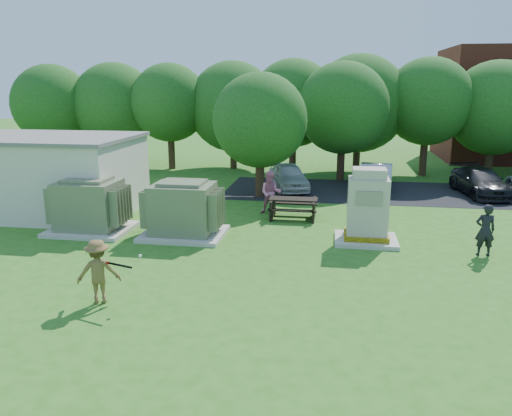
% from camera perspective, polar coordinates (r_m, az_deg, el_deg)
% --- Properties ---
extents(ground, '(120.00, 120.00, 0.00)m').
position_cam_1_polar(ground, '(14.09, -2.60, -9.09)').
color(ground, '#2D6619').
rests_on(ground, ground).
extents(service_building, '(10.00, 5.00, 3.20)m').
position_cam_1_polar(service_building, '(24.27, -25.40, 3.40)').
color(service_building, beige).
rests_on(service_building, ground).
extents(service_building_roof, '(10.20, 5.20, 0.15)m').
position_cam_1_polar(service_building_roof, '(24.05, -25.82, 7.32)').
color(service_building_roof, slate).
rests_on(service_building_roof, service_building).
extents(parking_strip, '(20.00, 6.00, 0.01)m').
position_cam_1_polar(parking_strip, '(27.10, 18.08, 1.63)').
color(parking_strip, '#232326').
rests_on(parking_strip, ground).
extents(transformer_left, '(3.00, 2.40, 2.07)m').
position_cam_1_polar(transformer_left, '(19.99, -18.49, 0.15)').
color(transformer_left, beige).
rests_on(transformer_left, ground).
extents(transformer_right, '(3.00, 2.40, 2.07)m').
position_cam_1_polar(transformer_right, '(18.59, -8.31, -0.28)').
color(transformer_right, beige).
rests_on(transformer_right, ground).
extents(generator_cabinet, '(2.19, 1.79, 2.67)m').
position_cam_1_polar(generator_cabinet, '(18.05, 12.61, -0.26)').
color(generator_cabinet, beige).
rests_on(generator_cabinet, ground).
extents(picnic_table, '(2.00, 1.50, 0.86)m').
position_cam_1_polar(picnic_table, '(20.95, 4.27, 0.25)').
color(picnic_table, black).
rests_on(picnic_table, ground).
extents(batter, '(1.25, 0.97, 1.70)m').
position_cam_1_polar(batter, '(13.51, -17.58, -6.94)').
color(batter, brown).
rests_on(batter, ground).
extents(person_by_generator, '(0.65, 0.45, 1.74)m').
position_cam_1_polar(person_by_generator, '(17.94, 24.72, -2.31)').
color(person_by_generator, black).
rests_on(person_by_generator, ground).
extents(person_at_picnic, '(0.91, 0.72, 1.85)m').
position_cam_1_polar(person_at_picnic, '(21.56, 1.68, 1.74)').
color(person_at_picnic, '#D26F8E').
rests_on(person_at_picnic, ground).
extents(car_white, '(2.83, 4.41, 1.40)m').
position_cam_1_polar(car_white, '(26.67, 3.72, 3.63)').
color(car_white, silver).
rests_on(car_white, ground).
extents(car_silver_a, '(2.07, 4.70, 1.50)m').
position_cam_1_polar(car_silver_a, '(27.03, 13.58, 3.51)').
color(car_silver_a, '#A8A9AD').
rests_on(car_silver_a, ground).
extents(car_dark, '(2.51, 4.84, 1.34)m').
position_cam_1_polar(car_dark, '(27.74, 24.22, 2.76)').
color(car_dark, black).
rests_on(car_dark, ground).
extents(batting_equipment, '(0.99, 0.54, 0.22)m').
position_cam_1_polar(batting_equipment, '(13.12, -15.33, -6.07)').
color(batting_equipment, black).
rests_on(batting_equipment, ground).
extents(tree_row, '(41.30, 13.30, 7.30)m').
position_cam_1_polar(tree_row, '(31.21, 7.53, 11.46)').
color(tree_row, '#47301E').
rests_on(tree_row, ground).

